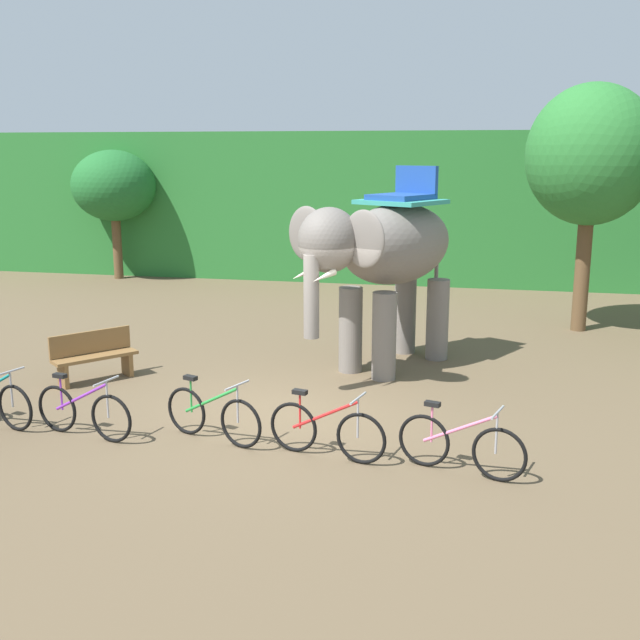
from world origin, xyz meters
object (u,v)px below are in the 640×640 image
object	(u,v)px
tree_right	(591,156)
bike_pink	(460,445)
tree_center_right	(114,186)
wooden_bench	(94,354)
elephant	(386,254)
bike_purple	(83,411)
bike_green	(213,415)
bike_red	(326,430)

from	to	relation	value
tree_right	bike_pink	bearing A→B (deg)	-105.51
tree_center_right	wooden_bench	size ratio (longest dim) A/B	2.87
elephant	bike_pink	size ratio (longest dim) A/B	2.48
bike_pink	bike_purple	bearing A→B (deg)	178.29
tree_center_right	tree_right	xyz separation A→B (m)	(13.73, -4.47, 0.99)
bike_green	wooden_bench	world-z (taller)	bike_green
elephant	wooden_bench	bearing A→B (deg)	-159.75
wooden_bench	bike_green	bearing A→B (deg)	-37.03
elephant	bike_purple	xyz separation A→B (m)	(-3.80, -4.45, -1.82)
bike_green	bike_pink	bearing A→B (deg)	-6.68
tree_right	bike_purple	bearing A→B (deg)	-132.40
bike_pink	tree_right	bearing A→B (deg)	74.49
tree_center_right	tree_right	size ratio (longest dim) A/B	0.74
tree_right	bike_green	world-z (taller)	tree_right
tree_center_right	wooden_bench	xyz separation A→B (m)	(4.73, -10.40, -2.47)
tree_right	bike_pink	size ratio (longest dim) A/B	3.34
tree_center_right	bike_red	bearing A→B (deg)	-53.74
bike_purple	tree_center_right	bearing A→B (deg)	114.61
elephant	bike_pink	world-z (taller)	elephant
bike_red	bike_green	bearing A→B (deg)	171.36
bike_green	bike_red	bearing A→B (deg)	-8.64
tree_center_right	bike_red	world-z (taller)	tree_center_right
bike_purple	bike_red	bearing A→B (deg)	-0.17
tree_right	elephant	xyz separation A→B (m)	(-3.98, -4.08, -1.73)
tree_right	wooden_bench	size ratio (longest dim) A/B	3.88
tree_right	bike_red	size ratio (longest dim) A/B	3.29
bike_purple	bike_red	distance (m)	3.59
tree_right	bike_red	distance (m)	10.15
bike_purple	bike_pink	distance (m)	5.37
elephant	wooden_bench	distance (m)	5.63
tree_right	bike_green	xyz separation A→B (m)	(-5.90, -8.27, -3.55)
tree_center_right	bike_purple	bearing A→B (deg)	-65.39
tree_center_right	bike_purple	size ratio (longest dim) A/B	2.43
elephant	wooden_bench	size ratio (longest dim) A/B	2.89
tree_center_right	bike_purple	distance (m)	14.52
elephant	bike_pink	xyz separation A→B (m)	(1.57, -4.61, -1.82)
bike_green	bike_pink	size ratio (longest dim) A/B	0.98
bike_purple	bike_green	xyz separation A→B (m)	(1.88, 0.25, 0.00)
tree_center_right	elephant	bearing A→B (deg)	-41.24
tree_center_right	elephant	size ratio (longest dim) A/B	0.99
bike_red	bike_pink	bearing A→B (deg)	-4.80
bike_red	wooden_bench	world-z (taller)	bike_red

